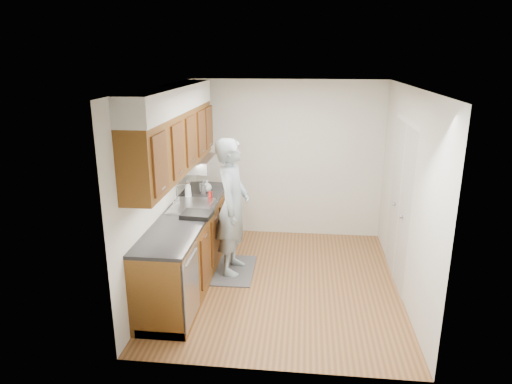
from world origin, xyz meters
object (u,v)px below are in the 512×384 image
soap_bottle_a (188,189)px  person (232,198)px  soap_bottle_b (204,185)px  steel_can (203,190)px  dish_rack (197,215)px  soap_bottle_c (207,186)px  soda_can (210,195)px

soap_bottle_a → person: bearing=-24.3°
soap_bottle_b → steel_can: 0.14m
soap_bottle_b → steel_can: soap_bottle_b is taller
soap_bottle_a → steel_can: (0.17, 0.19, -0.06)m
soap_bottle_b → dish_rack: bearing=-81.8°
person → soap_bottle_c: size_ratio=10.82×
person → soap_bottle_a: (-0.67, 0.30, 0.01)m
soap_bottle_c → steel_can: size_ratio=1.51×
person → steel_can: (-0.50, 0.49, -0.05)m
soap_bottle_a → soda_can: size_ratio=2.18×
person → steel_can: size_ratio=16.29×
steel_can → dish_rack: bearing=-82.2°
soap_bottle_a → soap_bottle_c: size_ratio=1.29×
person → soap_bottle_b: bearing=43.6°
person → dish_rack: person is taller
soap_bottle_c → dish_rack: 1.06m
person → soap_bottle_b: 0.82m
person → steel_can: bearing=49.2°
soap_bottle_c → soap_bottle_b: bearing=155.0°
person → soda_can: 0.44m
person → soap_bottle_c: (-0.48, 0.60, -0.02)m
person → soap_bottle_c: 0.77m
soap_bottle_c → soda_can: 0.37m
soap_bottle_a → soap_bottle_b: soap_bottle_a is taller
soda_can → soap_bottle_c: bearing=109.8°
soap_bottle_a → steel_can: soap_bottle_a is taller
soap_bottle_b → soda_can: bearing=-64.8°
soap_bottle_b → soap_bottle_c: size_ratio=0.97×
soap_bottle_b → soda_can: size_ratio=1.64×
soda_can → dish_rack: (-0.02, -0.71, -0.03)m
soap_bottle_a → soda_can: 0.33m
person → soap_bottle_b: person is taller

